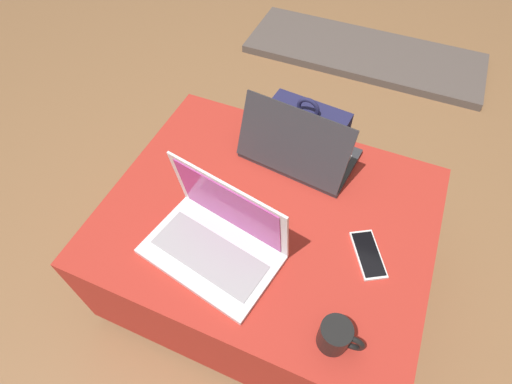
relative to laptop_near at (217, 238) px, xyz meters
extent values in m
plane|color=olive|center=(0.09, 0.16, -0.49)|extent=(14.00, 14.00, 0.00)
cube|color=maroon|center=(0.09, 0.16, -0.46)|extent=(0.95, 0.77, 0.05)
cube|color=#B22D23|center=(0.09, 0.16, -0.25)|extent=(0.99, 0.80, 0.39)
cube|color=silver|center=(-0.01, -0.03, -0.04)|extent=(0.41, 0.30, 0.02)
cube|color=#9E9EA3|center=(-0.01, -0.04, -0.03)|extent=(0.34, 0.19, 0.00)
cube|color=silver|center=(0.01, 0.06, 0.08)|extent=(0.37, 0.11, 0.23)
cube|color=#B23D93|center=(0.01, 0.06, 0.08)|extent=(0.33, 0.09, 0.20)
cube|color=#333338|center=(0.10, 0.43, -0.04)|extent=(0.39, 0.27, 0.02)
cube|color=#9E9EA3|center=(0.10, 0.44, -0.03)|extent=(0.33, 0.16, 0.00)
cube|color=#333338|center=(0.09, 0.36, 0.07)|extent=(0.37, 0.13, 0.21)
cube|color=green|center=(0.09, 0.36, 0.07)|extent=(0.33, 0.11, 0.19)
cube|color=white|center=(0.40, 0.14, -0.05)|extent=(0.14, 0.17, 0.01)
cube|color=black|center=(0.40, 0.14, -0.04)|extent=(0.12, 0.15, 0.00)
cube|color=#23234C|center=(0.05, 0.66, -0.28)|extent=(0.33, 0.19, 0.42)
cube|color=#1E1E41|center=(0.06, 0.75, -0.36)|extent=(0.26, 0.08, 0.19)
torus|color=#23234C|center=(0.05, 0.66, -0.04)|extent=(0.09, 0.03, 0.09)
cylinder|color=black|center=(0.38, -0.13, -0.01)|extent=(0.08, 0.08, 0.09)
torus|color=black|center=(0.42, -0.13, -0.01)|extent=(0.06, 0.01, 0.06)
cube|color=#564C47|center=(0.09, 1.75, -0.47)|extent=(1.40, 0.50, 0.04)
camera|label=1|loc=(0.32, -0.48, 0.96)|focal=28.00mm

